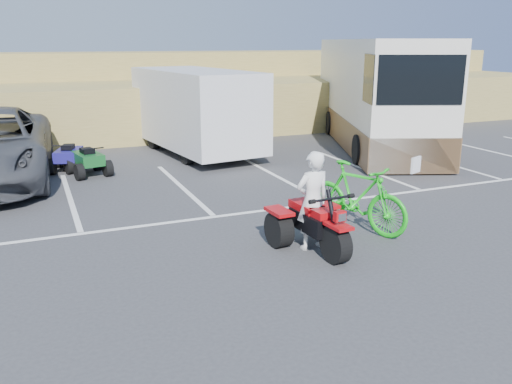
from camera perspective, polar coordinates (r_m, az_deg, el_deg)
name	(u,v)px	position (r m, az deg, el deg)	size (l,w,h in m)	color
ground	(259,257)	(9.33, 0.34, -6.89)	(100.00, 100.00, 0.00)	#373739
parking_stripes	(227,193)	(13.22, -3.12, -0.08)	(28.00, 5.16, 0.01)	white
grass_embankment	(114,94)	(23.75, -14.69, 9.90)	(40.00, 8.50, 3.10)	olive
red_trike_atv	(316,251)	(9.67, 6.32, -6.16)	(1.28, 1.71, 1.11)	#B00A0E
rider	(313,201)	(9.50, 5.99, -0.92)	(0.64, 0.42, 1.76)	white
green_dirt_bike	(357,197)	(10.63, 10.57, -0.50)	(0.63, 2.22, 1.34)	#14BF19
cargo_trailer	(196,109)	(17.86, -6.35, 8.70)	(3.05, 6.02, 2.69)	silver
rv_motorhome	(374,100)	(19.96, 12.34, 9.45)	(6.01, 10.20, 3.59)	silver
quad_atv_blue	(70,171)	(16.37, -18.98, 2.14)	(0.96, 1.28, 0.84)	navy
quad_atv_green	(89,175)	(15.65, -17.15, 1.71)	(0.96, 1.29, 0.84)	#125220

